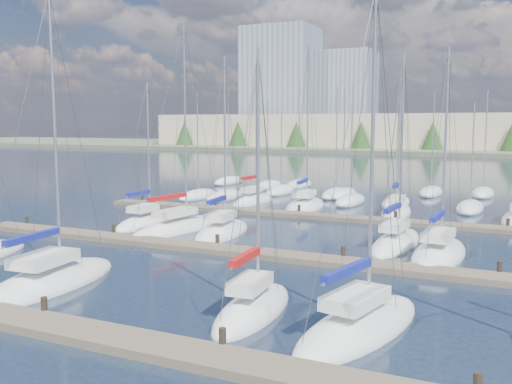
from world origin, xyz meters
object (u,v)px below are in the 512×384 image
at_px(sailboat_e, 360,326).
at_px(sailboat_i, 179,228).
at_px(sailboat_h, 146,223).
at_px(sailboat_n, 253,201).
at_px(sailboat_k, 396,243).
at_px(sailboat_d, 253,309).
at_px(sailboat_p, 396,212).
at_px(sailboat_o, 305,206).
at_px(sailboat_l, 439,254).
at_px(sailboat_j, 222,232).
at_px(sailboat_c, 51,281).

bearing_deg(sailboat_e, sailboat_i, 152.28).
distance_m(sailboat_h, sailboat_n, 14.37).
xyz_separation_m(sailboat_k, sailboat_d, (-2.57, -15.38, 0.00)).
relative_size(sailboat_p, sailboat_k, 0.94).
bearing_deg(sailboat_d, sailboat_o, 101.87).
distance_m(sailboat_l, sailboat_d, 14.53).
distance_m(sailboat_k, sailboat_d, 15.59).
bearing_deg(sailboat_n, sailboat_e, -53.54).
bearing_deg(sailboat_l, sailboat_j, -179.54).
distance_m(sailboat_l, sailboat_k, 3.43).
bearing_deg(sailboat_i, sailboat_j, 7.66).
xyz_separation_m(sailboat_c, sailboat_i, (-2.03, 14.32, 0.01)).
bearing_deg(sailboat_k, sailboat_c, -127.21).
height_order(sailboat_e, sailboat_c, sailboat_c).
distance_m(sailboat_e, sailboat_j, 19.35).
distance_m(sailboat_p, sailboat_k, 12.76).
distance_m(sailboat_j, sailboat_c, 14.34).
relative_size(sailboat_p, sailboat_e, 0.91).
relative_size(sailboat_e, sailboat_l, 1.05).
relative_size(sailboat_c, sailboat_l, 1.15).
xyz_separation_m(sailboat_h, sailboat_o, (7.74, 13.43, 0.01)).
height_order(sailboat_j, sailboat_d, sailboat_j).
bearing_deg(sailboat_e, sailboat_n, 134.05).
bearing_deg(sailboat_o, sailboat_d, -81.28).
xyz_separation_m(sailboat_o, sailboat_n, (-5.56, 0.78, 0.01)).
bearing_deg(sailboat_h, sailboat_k, 2.63).
distance_m(sailboat_p, sailboat_j, 16.67).
height_order(sailboat_n, sailboat_l, sailboat_l).
bearing_deg(sailboat_h, sailboat_l, -2.84).
distance_m(sailboat_n, sailboat_d, 31.83).
bearing_deg(sailboat_d, sailboat_p, 85.48).
bearing_deg(sailboat_c, sailboat_o, 79.66).
relative_size(sailboat_j, sailboat_d, 1.13).
bearing_deg(sailboat_o, sailboat_n, 164.52).
bearing_deg(sailboat_d, sailboat_j, 118.56).
relative_size(sailboat_o, sailboat_l, 1.21).
distance_m(sailboat_e, sailboat_o, 30.67).
relative_size(sailboat_c, sailboat_k, 1.13).
bearing_deg(sailboat_j, sailboat_p, 49.06).
height_order(sailboat_n, sailboat_k, sailboat_k).
bearing_deg(sailboat_h, sailboat_i, -9.63).
height_order(sailboat_p, sailboat_i, sailboat_i).
bearing_deg(sailboat_j, sailboat_d, -64.99).
height_order(sailboat_l, sailboat_d, sailboat_l).
bearing_deg(sailboat_l, sailboat_h, 179.35).
xyz_separation_m(sailboat_l, sailboat_d, (-5.42, -13.48, 0.01)).
relative_size(sailboat_e, sailboat_j, 1.03).
bearing_deg(sailboat_i, sailboat_l, 6.95).
relative_size(sailboat_j, sailboat_c, 0.89).
height_order(sailboat_e, sailboat_j, sailboat_e).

